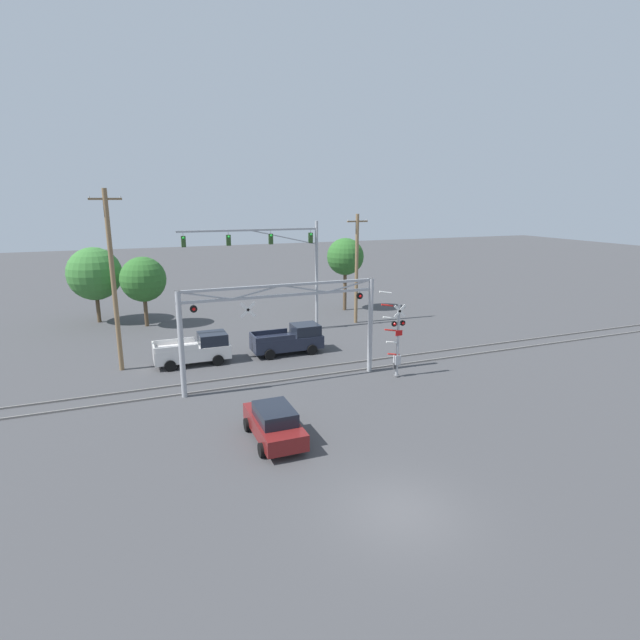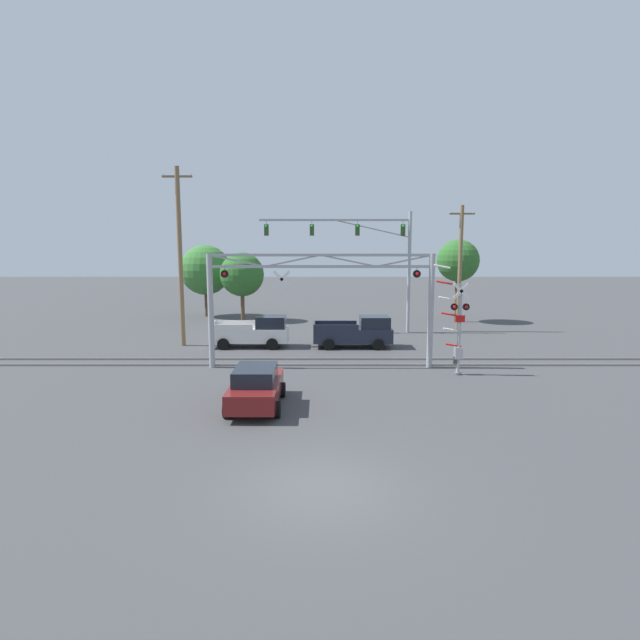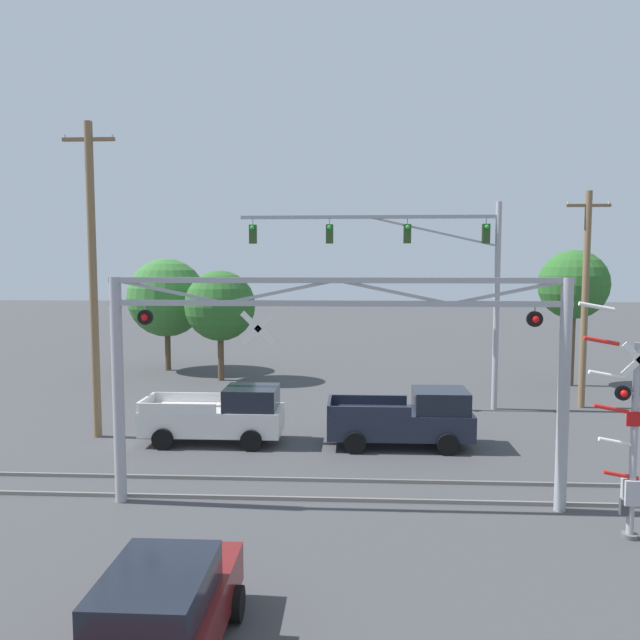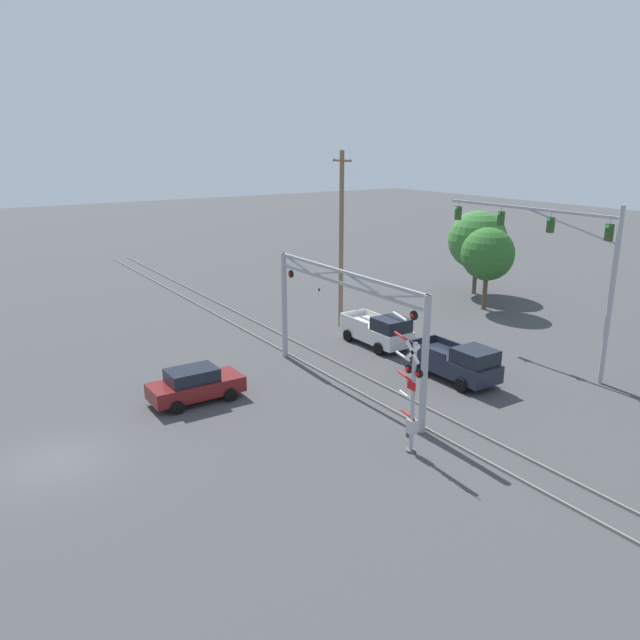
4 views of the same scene
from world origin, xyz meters
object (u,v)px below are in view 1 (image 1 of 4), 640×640
at_px(utility_pole_right, 357,268).
at_px(background_tree_beyond_span, 94,274).
at_px(crossing_gantry, 282,319).
at_px(sedan_waiting, 274,423).
at_px(traffic_signal_span, 285,256).
at_px(pickup_truck_following, 196,349).
at_px(utility_pole_left, 113,280).
at_px(crossing_signal_mast, 396,343).
at_px(background_tree_far_left_verge, 143,279).
at_px(background_tree_far_right_verge, 345,257).
at_px(pickup_truck_lead, 290,340).

xyz_separation_m(utility_pole_right, background_tree_beyond_span, (-20.26, 8.25, -0.53)).
relative_size(crossing_gantry, sedan_waiting, 2.69).
relative_size(traffic_signal_span, pickup_truck_following, 2.29).
bearing_deg(pickup_truck_following, utility_pole_left, 174.19).
bearing_deg(sedan_waiting, crossing_gantry, 69.28).
distance_m(traffic_signal_span, utility_pole_left, 13.25).
height_order(crossing_signal_mast, background_tree_far_left_verge, background_tree_far_left_verge).
bearing_deg(crossing_gantry, background_tree_beyond_span, 117.44).
bearing_deg(utility_pole_left, background_tree_far_left_verge, 79.30).
xyz_separation_m(utility_pole_left, background_tree_beyond_span, (-1.64, 13.78, -1.42)).
relative_size(sedan_waiting, background_tree_far_left_verge, 0.73).
height_order(utility_pole_left, background_tree_far_right_verge, utility_pole_left).
bearing_deg(crossing_signal_mast, background_tree_beyond_span, 128.27).
relative_size(pickup_truck_following, utility_pole_right, 0.52).
xyz_separation_m(background_tree_beyond_span, background_tree_far_left_verge, (3.69, -2.92, -0.25)).
bearing_deg(background_tree_far_left_verge, utility_pole_left, -100.70).
bearing_deg(sedan_waiting, background_tree_far_right_verge, 58.87).
bearing_deg(utility_pole_right, utility_pole_left, -163.46).
bearing_deg(background_tree_beyond_span, crossing_gantry, -62.56).
distance_m(crossing_gantry, crossing_signal_mast, 6.85).
distance_m(crossing_signal_mast, utility_pole_left, 17.07).
height_order(crossing_signal_mast, pickup_truck_lead, crossing_signal_mast).
bearing_deg(pickup_truck_lead, utility_pole_right, 37.72).
bearing_deg(utility_pole_right, crossing_gantry, -131.52).
distance_m(sedan_waiting, background_tree_beyond_span, 27.41).
bearing_deg(pickup_truck_following, utility_pole_right, 22.92).
bearing_deg(background_tree_beyond_span, background_tree_far_left_verge, -38.37).
bearing_deg(traffic_signal_span, background_tree_beyond_span, 147.81).
bearing_deg(pickup_truck_following, background_tree_far_left_verge, 102.05).
distance_m(utility_pole_right, background_tree_beyond_span, 21.88).
height_order(traffic_signal_span, utility_pole_right, utility_pole_right).
bearing_deg(traffic_signal_span, pickup_truck_lead, -104.99).
xyz_separation_m(crossing_signal_mast, background_tree_beyond_span, (-16.66, 21.12, 2.04)).
bearing_deg(crossing_signal_mast, background_tree_far_left_verge, 125.48).
height_order(traffic_signal_span, utility_pole_left, utility_pole_left).
height_order(crossing_gantry, traffic_signal_span, traffic_signal_span).
xyz_separation_m(utility_pole_right, background_tree_far_left_verge, (-16.57, 5.33, -0.78)).
height_order(pickup_truck_lead, utility_pole_right, utility_pole_right).
relative_size(crossing_signal_mast, utility_pole_right, 0.58).
relative_size(pickup_truck_lead, background_tree_beyond_span, 0.75).
bearing_deg(crossing_signal_mast, traffic_signal_span, 102.60).
xyz_separation_m(utility_pole_left, background_tree_far_right_verge, (19.80, 10.38, -0.55)).
bearing_deg(crossing_gantry, utility_pole_right, 48.48).
relative_size(pickup_truck_lead, utility_pole_right, 0.52).
distance_m(crossing_signal_mast, pickup_truck_lead, 8.11).
bearing_deg(traffic_signal_span, utility_pole_left, -157.69).
relative_size(sedan_waiting, background_tree_far_right_verge, 0.62).
bearing_deg(sedan_waiting, pickup_truck_lead, 68.39).
distance_m(pickup_truck_lead, pickup_truck_following, 6.30).
bearing_deg(utility_pole_right, pickup_truck_following, -157.08).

